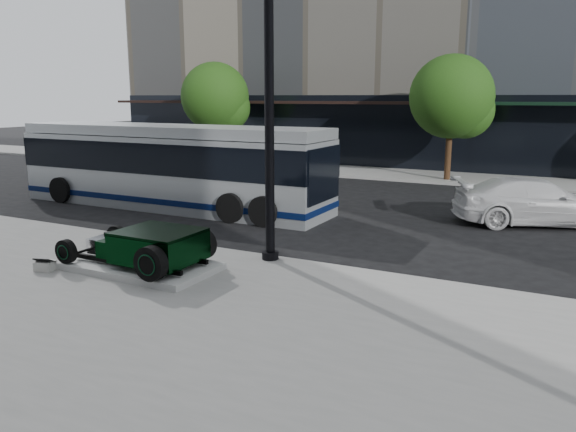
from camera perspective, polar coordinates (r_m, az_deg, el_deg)
The scene contains 9 objects.
ground at distance 15.51m, azimuth 2.16°, elevation -2.62°, with size 120.00×120.00×0.00m, color black.
sidewalk_far at distance 28.57m, azimuth 14.26°, elevation 3.90°, with size 70.00×4.00×0.12m, color gray.
street_trees at distance 27.16m, azimuth 16.60°, elevation 11.23°, with size 29.80×3.80×5.70m.
display_plinth at distance 13.08m, azimuth -14.71°, elevation -4.93°, with size 3.40×1.80×0.15m, color silver.
hot_rod at distance 12.73m, azimuth -13.71°, elevation -2.99°, with size 3.22×2.00×0.81m.
info_plaque at distance 13.66m, azimuth -23.46°, elevation -4.61°, with size 0.47×0.40×0.31m.
lamppost at distance 12.92m, azimuth -1.91°, elevation 9.99°, with size 0.40×0.40×7.23m.
transit_bus at distance 20.67m, azimuth -11.84°, elevation 5.02°, with size 12.12×2.88×2.92m.
white_sedan at distance 19.07m, azimuth 23.91°, elevation 1.35°, with size 2.04×5.01×1.45m, color silver.
Camera 1 is at (6.38, -13.58, 3.92)m, focal length 35.00 mm.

